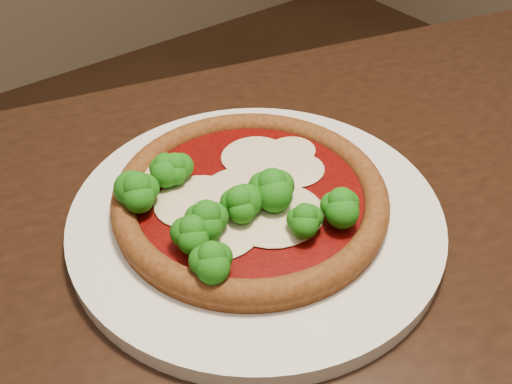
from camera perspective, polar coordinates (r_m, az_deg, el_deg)
dining_table at (r=0.63m, az=8.22°, el=-11.00°), size 1.38×1.00×0.75m
plate at (r=0.55m, az=-0.00°, el=-2.44°), size 0.35×0.35×0.02m
pizza at (r=0.53m, az=-1.06°, el=-0.53°), size 0.26×0.26×0.06m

